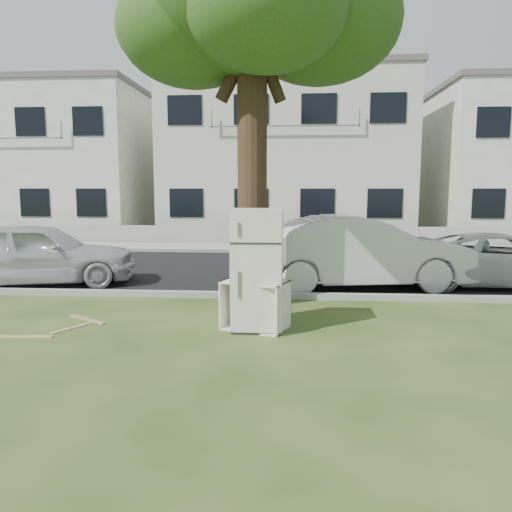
# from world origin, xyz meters

# --- Properties ---
(ground) EXTENTS (120.00, 120.00, 0.00)m
(ground) POSITION_xyz_m (0.00, 0.00, 0.00)
(ground) COLOR #274418
(road) EXTENTS (120.00, 7.00, 0.01)m
(road) POSITION_xyz_m (0.00, 6.00, 0.01)
(road) COLOR black
(road) RESTS_ON ground
(kerb_near) EXTENTS (120.00, 0.18, 0.12)m
(kerb_near) POSITION_xyz_m (0.00, 2.45, 0.00)
(kerb_near) COLOR gray
(kerb_near) RESTS_ON ground
(kerb_far) EXTENTS (120.00, 0.18, 0.12)m
(kerb_far) POSITION_xyz_m (0.00, 9.55, 0.00)
(kerb_far) COLOR gray
(kerb_far) RESTS_ON ground
(sidewalk) EXTENTS (120.00, 2.80, 0.01)m
(sidewalk) POSITION_xyz_m (0.00, 11.00, 0.01)
(sidewalk) COLOR gray
(sidewalk) RESTS_ON ground
(low_wall) EXTENTS (120.00, 0.15, 0.70)m
(low_wall) POSITION_xyz_m (0.00, 12.60, 0.35)
(low_wall) COLOR gray
(low_wall) RESTS_ON ground
(townhouse_left) EXTENTS (10.20, 8.16, 7.04)m
(townhouse_left) POSITION_xyz_m (-12.00, 17.50, 3.52)
(townhouse_left) COLOR white
(townhouse_left) RESTS_ON ground
(townhouse_center) EXTENTS (11.22, 8.16, 7.44)m
(townhouse_center) POSITION_xyz_m (0.00, 17.50, 3.72)
(townhouse_center) COLOR beige
(townhouse_center) RESTS_ON ground
(fridge) EXTENTS (0.78, 0.72, 1.89)m
(fridge) POSITION_xyz_m (-0.20, 0.27, 0.95)
(fridge) COLOR silver
(fridge) RESTS_ON ground
(cabinet) EXTENTS (1.13, 0.91, 0.77)m
(cabinet) POSITION_xyz_m (-0.23, 0.26, 0.38)
(cabinet) COLOR white
(cabinet) RESTS_ON ground
(plank_a) EXTENTS (1.09, 0.17, 0.02)m
(plank_a) POSITION_xyz_m (-3.75, -0.48, 0.01)
(plank_a) COLOR tan
(plank_a) RESTS_ON ground
(plank_b) EXTENTS (0.82, 0.55, 0.02)m
(plank_b) POSITION_xyz_m (-3.09, 0.56, 0.01)
(plank_b) COLOR #A57D56
(plank_b) RESTS_ON ground
(plank_c) EXTENTS (0.43, 0.65, 0.02)m
(plank_c) POSITION_xyz_m (-3.14, 0.03, 0.01)
(plank_c) COLOR tan
(plank_c) RESTS_ON ground
(car_center) EXTENTS (5.09, 2.47, 1.61)m
(car_center) POSITION_xyz_m (1.83, 3.68, 0.80)
(car_center) COLOR silver
(car_center) RESTS_ON ground
(car_right) EXTENTS (4.39, 2.14, 1.20)m
(car_right) POSITION_xyz_m (5.09, 4.12, 0.60)
(car_right) COLOR silver
(car_right) RESTS_ON ground
(car_left) EXTENTS (4.58, 2.79, 1.46)m
(car_left) POSITION_xyz_m (-5.44, 3.49, 0.73)
(car_left) COLOR silver
(car_left) RESTS_ON ground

